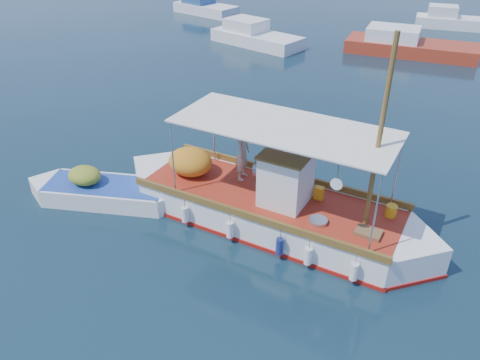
% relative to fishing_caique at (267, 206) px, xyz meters
% --- Properties ---
extents(ground, '(160.00, 160.00, 0.00)m').
position_rel_fishing_caique_xyz_m(ground, '(0.32, -0.15, -0.56)').
color(ground, black).
rests_on(ground, ground).
extents(fishing_caique, '(10.43, 3.04, 6.36)m').
position_rel_fishing_caique_xyz_m(fishing_caique, '(0.00, 0.00, 0.00)').
color(fishing_caique, white).
rests_on(fishing_caique, ground).
extents(dinghy, '(5.20, 2.75, 1.34)m').
position_rel_fishing_caique_xyz_m(dinghy, '(-5.20, -1.41, -0.28)').
color(dinghy, white).
rests_on(dinghy, ground).
extents(bg_boat_nw, '(6.81, 3.81, 1.80)m').
position_rel_fishing_caique_xyz_m(bg_boat_nw, '(-9.47, 18.19, -0.07)').
color(bg_boat_nw, silver).
rests_on(bg_boat_nw, ground).
extents(bg_boat_n, '(8.21, 3.51, 1.80)m').
position_rel_fishing_caique_xyz_m(bg_boat_n, '(0.15, 20.75, -0.07)').
color(bg_boat_n, maroon).
rests_on(bg_boat_n, ground).
extents(bg_boat_far_w, '(6.12, 3.46, 1.80)m').
position_rel_fishing_caique_xyz_m(bg_boat_far_w, '(-17.75, 25.11, -0.07)').
color(bg_boat_far_w, silver).
rests_on(bg_boat_far_w, ground).
extents(bg_boat_far_n, '(5.46, 2.76, 1.80)m').
position_rel_fishing_caique_xyz_m(bg_boat_far_n, '(1.65, 29.59, -0.07)').
color(bg_boat_far_n, silver).
rests_on(bg_boat_far_n, ground).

